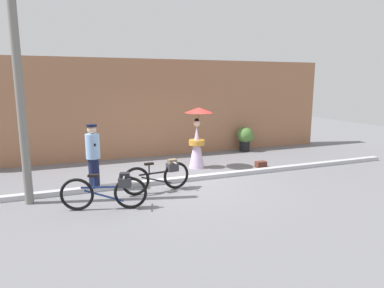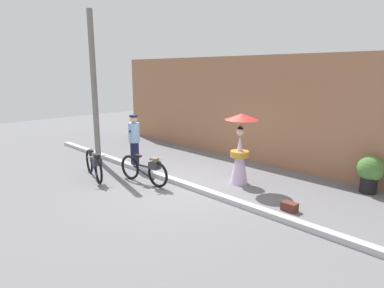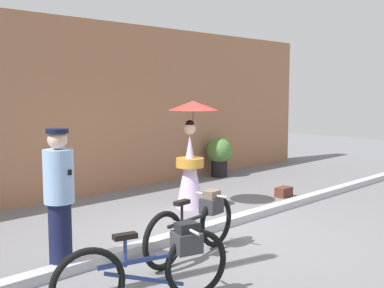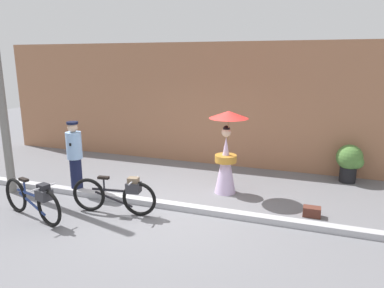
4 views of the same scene
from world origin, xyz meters
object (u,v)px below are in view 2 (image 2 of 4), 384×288
Objects in this scene: person_with_parasol at (240,148)px; person_officer at (134,140)px; bicycle_far_side at (145,169)px; bicycle_near_officer at (94,164)px; backpack_on_pavement at (289,207)px; utility_pole at (94,88)px; potted_plant_by_door at (371,172)px.

person_officer is at bearing -160.73° from person_with_parasol.
bicycle_far_side is at bearing -25.21° from person_officer.
bicycle_far_side is at bearing -133.49° from person_with_parasol.
person_officer is (-0.15, 1.46, 0.46)m from bicycle_near_officer.
backpack_on_pavement is at bearing -19.81° from person_with_parasol.
bicycle_far_side is 0.36× the size of utility_pole.
bicycle_far_side is 1.06× the size of person_officer.
bicycle_near_officer is at bearing -143.30° from potted_plant_by_door.
person_with_parasol is (1.72, 1.82, 0.58)m from bicycle_far_side.
person_officer is at bearing 154.79° from bicycle_far_side.
backpack_on_pavement is at bearing 4.92° from person_officer.
person_officer is at bearing -154.38° from potted_plant_by_door.
person_officer reaches higher than backpack_on_pavement.
backpack_on_pavement is 6.98m from utility_pole.
bicycle_near_officer is 4.04m from person_with_parasol.
person_with_parasol is 0.39× the size of utility_pole.
person_officer reaches higher than potted_plant_by_door.
bicycle_far_side is 5.65m from potted_plant_by_door.
backpack_on_pavement is 0.07× the size of utility_pole.
utility_pole is at bearing -172.16° from backpack_on_pavement.
utility_pole is (-4.64, -1.58, 1.42)m from person_with_parasol.
bicycle_far_side is at bearing -141.41° from potted_plant_by_door.
backpack_on_pavement is at bearing 7.84° from utility_pole.
person_with_parasol is 3.22m from potted_plant_by_door.
person_officer is 0.34× the size of utility_pole.
bicycle_near_officer is 1.53m from bicycle_far_side.
backpack_on_pavement is at bearing -108.58° from potted_plant_by_door.
potted_plant_by_door is 0.20× the size of utility_pole.
potted_plant_by_door is 8.25m from utility_pole.
potted_plant_by_door is 2.56m from backpack_on_pavement.
person_with_parasol is 5.69× the size of backpack_on_pavement.
backpack_on_pavement is (5.09, 0.44, -0.77)m from person_officer.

